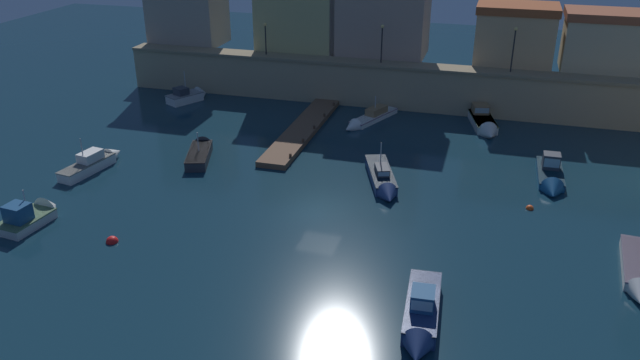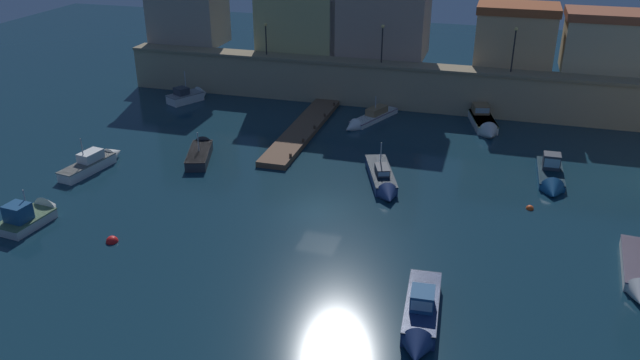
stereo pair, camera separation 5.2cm
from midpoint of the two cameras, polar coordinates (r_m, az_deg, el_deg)
The scene contains 19 objects.
ground_plane at distance 40.25m, azimuth -0.07°, elevation -2.63°, with size 123.61×123.61×0.00m, color #112D3D.
quay_wall at distance 59.11m, azimuth 5.83°, elevation 8.55°, with size 50.29×2.32×4.04m.
old_town_backdrop at distance 61.60m, azimuth 4.50°, elevation 14.81°, with size 48.84×6.10×9.51m.
pier_dock at distance 52.73m, azimuth -1.53°, elevation 4.53°, with size 2.28×15.58×0.70m.
quay_lamp_0 at distance 61.11m, azimuth -4.87°, elevation 13.03°, with size 0.32×0.32×2.99m.
quay_lamp_1 at distance 58.12m, azimuth 5.65°, elevation 12.64°, with size 0.32×0.32×3.43m.
quay_lamp_2 at distance 57.15m, azimuth 17.11°, elevation 11.71°, with size 0.32×0.32×3.85m.
moored_boat_0 at distance 46.37m, azimuth 20.10°, elevation 0.17°, with size 1.77×6.24×2.12m.
moored_boat_1 at distance 42.32m, azimuth -24.39°, elevation -2.86°, with size 2.21×4.24×2.87m.
moored_boat_2 at distance 37.20m, azimuth 26.66°, elevation -7.55°, with size 1.92×6.56×1.30m.
moored_boat_3 at distance 30.41m, azimuth 9.08°, elevation -12.07°, with size 1.92×6.63×1.98m.
moored_boat_4 at distance 61.86m, azimuth -11.62°, elevation 7.45°, with size 3.33×4.34×3.30m.
moored_boat_5 at distance 48.78m, azimuth -10.64°, elevation 2.58°, with size 3.13×5.81×2.53m.
moored_boat_6 at distance 55.08m, azimuth 4.36°, elevation 5.50°, with size 3.89×6.94×2.50m.
moored_boat_7 at distance 43.41m, azimuth 5.71°, elevation 0.01°, with size 3.67×7.01×2.99m.
moored_boat_8 at distance 48.61m, azimuth -19.57°, elevation 1.55°, with size 2.15×5.88×2.87m.
moored_boat_9 at distance 55.51m, azimuth 14.54°, elevation 5.05°, with size 3.31×7.27×1.92m.
mooring_buoy_0 at distance 42.44m, azimuth 18.37°, elevation -2.48°, with size 0.49×0.49×0.49m, color #EA4C19.
mooring_buoy_1 at distance 38.62m, azimuth -18.14°, elevation -5.30°, with size 0.71×0.71×0.71m, color red.
Camera 2 is at (9.95, -34.22, 18.72)m, focal length 35.60 mm.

